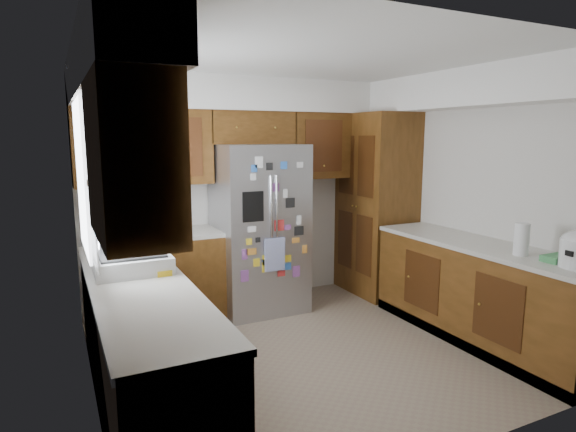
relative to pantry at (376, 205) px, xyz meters
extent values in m
plane|color=gray|center=(-1.50, -1.15, -1.07)|extent=(3.60, 3.60, 0.00)
cube|color=beige|center=(-1.50, 0.45, 0.18)|extent=(3.60, 0.04, 2.50)
cube|color=beige|center=(-3.30, -1.15, 0.18)|extent=(0.04, 3.20, 2.50)
cube|color=beige|center=(0.30, -1.15, 0.18)|extent=(0.04, 3.20, 2.50)
cube|color=beige|center=(-1.50, -2.75, 0.18)|extent=(3.60, 0.04, 2.50)
cube|color=white|center=(-1.50, -1.15, 1.43)|extent=(3.60, 3.20, 0.02)
cube|color=white|center=(-1.50, 0.26, 1.25)|extent=(3.60, 0.38, 0.35)
cube|color=white|center=(-3.11, -1.15, 1.25)|extent=(0.38, 3.20, 0.35)
cube|color=white|center=(0.11, -1.15, 1.25)|extent=(0.38, 3.20, 0.35)
cube|color=#462A0D|center=(-2.63, 0.28, 0.70)|extent=(1.33, 0.34, 0.75)
cube|color=#462A0D|center=(-0.36, 0.28, 0.70)|extent=(1.33, 0.34, 0.75)
cube|color=#462A0D|center=(-3.13, -2.30, 0.70)|extent=(0.34, 0.85, 0.75)
cube|color=white|center=(-3.29, -1.05, 0.53)|extent=(0.02, 0.90, 1.05)
cube|color=white|center=(-3.25, -1.05, 0.53)|extent=(0.01, 1.02, 1.15)
cube|color=blue|center=(-2.54, 0.09, 0.55)|extent=(0.16, 0.02, 0.22)
cube|color=#C6B697|center=(-2.88, 0.09, 0.75)|extent=(0.16, 0.02, 0.20)
cube|color=#462A0D|center=(-3.00, -1.45, -0.64)|extent=(0.60, 2.60, 0.88)
cube|color=#462A0D|center=(-2.33, 0.15, -0.64)|extent=(0.75, 0.60, 0.88)
cube|color=beige|center=(-3.00, -1.45, -0.17)|extent=(0.63, 2.60, 0.04)
cube|color=beige|center=(-2.33, 0.15, -0.17)|extent=(0.75, 0.60, 0.04)
cube|color=black|center=(-3.00, -1.45, -1.02)|extent=(0.60, 2.60, 0.10)
cube|color=silver|center=(-2.69, -2.30, -0.61)|extent=(0.01, 0.58, 0.80)
cube|color=#462A0D|center=(0.00, -1.62, -0.64)|extent=(0.60, 2.25, 0.88)
cube|color=beige|center=(0.00, -1.62, -0.17)|extent=(0.63, 2.25, 0.04)
cube|color=black|center=(0.00, -1.62, -1.02)|extent=(0.60, 2.25, 0.10)
cube|color=#462A0D|center=(0.00, 0.00, 0.00)|extent=(0.60, 0.90, 2.15)
cube|color=#96969B|center=(-1.50, 0.05, -0.17)|extent=(0.90, 0.75, 1.80)
cylinder|color=silver|center=(-1.53, -0.34, -0.02)|extent=(0.02, 0.02, 0.90)
cylinder|color=silver|center=(-1.47, -0.34, -0.02)|extent=(0.02, 0.02, 0.90)
cube|color=black|center=(-1.72, -0.33, 0.12)|extent=(0.22, 0.01, 0.30)
cube|color=silver|center=(-1.50, -0.35, -0.38)|extent=(0.22, 0.01, 0.34)
cube|color=orange|center=(-1.74, -0.33, -0.33)|extent=(0.11, 0.00, 0.07)
cube|color=white|center=(-1.20, -0.33, 0.52)|extent=(0.07, 0.00, 0.06)
cube|color=#8C4C99|center=(-1.24, -0.33, -0.59)|extent=(0.08, 0.00, 0.12)
cube|color=blue|center=(-1.38, -0.33, 0.52)|extent=(0.07, 0.00, 0.07)
cube|color=yellow|center=(-1.69, -0.33, -0.44)|extent=(0.07, 0.00, 0.08)
cube|color=yellow|center=(-1.77, -0.33, -0.22)|extent=(0.06, 0.00, 0.06)
cube|color=red|center=(-1.42, -0.33, -0.59)|extent=(0.08, 0.00, 0.06)
cube|color=blue|center=(-1.70, -0.33, 0.50)|extent=(0.06, 0.00, 0.07)
cube|color=yellow|center=(-1.35, -0.33, -0.44)|extent=(0.10, 0.00, 0.07)
cube|color=yellow|center=(-1.60, -0.33, -0.50)|extent=(0.06, 0.00, 0.11)
cube|color=black|center=(-1.54, -0.33, 0.51)|extent=(0.07, 0.00, 0.07)
cube|color=black|center=(-1.31, -0.33, 0.14)|extent=(0.10, 0.00, 0.10)
cube|color=black|center=(-1.67, -0.33, -0.21)|extent=(0.05, 0.00, 0.05)
cube|color=orange|center=(-1.25, -0.33, -0.26)|extent=(0.09, 0.00, 0.05)
cube|color=white|center=(-1.37, -0.33, 0.24)|extent=(0.05, 0.00, 0.09)
cube|color=white|center=(-1.72, -0.33, 0.42)|extent=(0.06, 0.00, 0.07)
cube|color=orange|center=(-1.14, -0.33, -0.36)|extent=(0.06, 0.00, 0.09)
cube|color=yellow|center=(-1.59, -0.33, -0.43)|extent=(0.08, 0.00, 0.10)
cube|color=#8C4C99|center=(-1.34, -0.33, -0.11)|extent=(0.07, 0.00, 0.05)
cube|color=#8C4C99|center=(-1.82, -0.33, -0.57)|extent=(0.08, 0.00, 0.12)
cube|color=white|center=(-1.21, -0.33, -0.05)|extent=(0.05, 0.00, 0.10)
cube|color=blue|center=(-1.58, -0.33, -0.45)|extent=(0.09, 0.00, 0.06)
cube|color=black|center=(-1.21, -0.33, -0.16)|extent=(0.11, 0.00, 0.09)
cube|color=blue|center=(-1.36, -0.33, -0.53)|extent=(0.11, 0.00, 0.07)
cube|color=#8C4C99|center=(-1.82, -0.33, -0.35)|extent=(0.06, 0.00, 0.11)
cube|color=#8C4C99|center=(-1.48, -0.33, 0.30)|extent=(0.09, 0.00, 0.08)
cube|color=white|center=(-1.74, -0.33, -0.10)|extent=(0.09, 0.00, 0.06)
cube|color=red|center=(-1.44, -0.33, -0.08)|extent=(0.11, 0.00, 0.11)
cube|color=white|center=(-1.65, -0.33, 0.56)|extent=(0.08, 0.00, 0.11)
cube|color=#462A0D|center=(-1.50, 0.28, 0.90)|extent=(0.96, 0.34, 0.35)
sphere|color=#1616A6|center=(-1.88, 0.26, 1.23)|extent=(0.30, 0.30, 0.30)
cylinder|color=black|center=(-1.23, 0.27, 1.16)|extent=(0.29, 0.29, 0.17)
ellipsoid|color=#333338|center=(-1.23, 0.27, 1.24)|extent=(0.27, 0.27, 0.12)
cube|color=silver|center=(-3.00, -1.05, -0.09)|extent=(0.52, 0.70, 0.12)
cube|color=black|center=(-3.00, -1.05, -0.03)|extent=(0.44, 0.60, 0.02)
cylinder|color=silver|center=(-3.20, -1.05, 0.07)|extent=(0.02, 0.02, 0.30)
cylinder|color=silver|center=(-3.14, -1.05, 0.20)|extent=(0.16, 0.02, 0.02)
cube|color=yellow|center=(-2.82, -1.32, -0.13)|extent=(0.10, 0.18, 0.04)
cube|color=black|center=(-3.00, -0.51, -0.10)|extent=(0.18, 0.14, 0.10)
cylinder|color=black|center=(-3.00, -0.51, 0.09)|extent=(0.16, 0.16, 0.28)
cylinder|color=#96969B|center=(-3.03, -0.37, -0.05)|extent=(0.14, 0.14, 0.20)
sphere|color=silver|center=(-2.94, -0.18, -0.05)|extent=(0.20, 0.20, 0.20)
cube|color=#3F72B2|center=(-3.12, 0.03, -0.06)|extent=(0.14, 0.10, 0.18)
cube|color=#BFB28C|center=(-2.83, 0.03, -0.08)|extent=(0.10, 0.08, 0.14)
cylinder|color=silver|center=(-2.95, -0.69, -0.10)|extent=(0.08, 0.08, 0.11)
cube|color=black|center=(-0.15, -2.53, -0.03)|extent=(0.04, 0.06, 0.04)
cylinder|color=white|center=(-0.07, -2.06, -0.02)|extent=(0.12, 0.12, 0.27)
camera|label=1|loc=(-3.47, -4.66, 0.80)|focal=30.00mm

